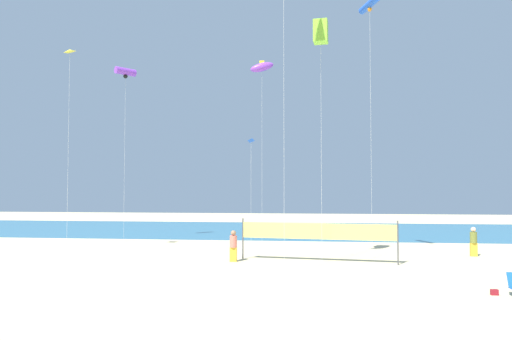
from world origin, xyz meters
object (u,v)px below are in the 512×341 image
(kite_violet_inflatable, at_px, (262,67))
(kite_violet_tube, at_px, (125,72))
(beachgoer_olive_shirt, at_px, (474,241))
(beachgoer_coral_shirt, at_px, (233,245))
(beach_handbag, at_px, (494,292))
(kite_blue_diamond, at_px, (251,143))
(kite_lime_box, at_px, (321,32))
(kite_blue_tube, at_px, (370,5))
(volleyball_net, at_px, (317,233))
(kite_yellow_diamond, at_px, (69,54))

(kite_violet_inflatable, xyz_separation_m, kite_violet_tube, (-10.83, -0.78, -0.27))
(beachgoer_olive_shirt, relative_size, kite_violet_tube, 0.13)
(beachgoer_coral_shirt, xyz_separation_m, beach_handbag, (11.44, -7.04, -0.84))
(beachgoer_olive_shirt, distance_m, kite_blue_diamond, 16.12)
(beach_handbag, bearing_deg, kite_blue_diamond, 128.15)
(beach_handbag, distance_m, kite_lime_box, 16.11)
(beachgoer_olive_shirt, xyz_separation_m, kite_blue_tube, (-6.33, -1.61, 14.35))
(volleyball_net, distance_m, beach_handbag, 10.15)
(beachgoer_coral_shirt, bearing_deg, kite_blue_tube, -57.22)
(beachgoer_olive_shirt, distance_m, kite_blue_tube, 15.77)
(beachgoer_olive_shirt, bearing_deg, beach_handbag, -81.88)
(kite_violet_inflatable, distance_m, kite_lime_box, 10.47)
(volleyball_net, relative_size, kite_violet_inflatable, 0.62)
(beach_handbag, relative_size, kite_lime_box, 0.02)
(beachgoer_coral_shirt, relative_size, kite_lime_box, 0.13)
(kite_yellow_diamond, bearing_deg, kite_blue_tube, 2.66)
(volleyball_net, xyz_separation_m, kite_blue_diamond, (-4.67, 6.97, 5.84))
(kite_blue_diamond, distance_m, kite_yellow_diamond, 13.49)
(kite_yellow_diamond, xyz_separation_m, kite_violet_tube, (0.59, 7.56, 0.74))
(kite_yellow_diamond, xyz_separation_m, kite_lime_box, (15.72, -1.19, 0.39))
(beachgoer_olive_shirt, distance_m, kite_yellow_diamond, 27.78)
(volleyball_net, xyz_separation_m, kite_blue_tube, (3.27, 1.65, 13.66))
(beachgoer_coral_shirt, distance_m, volleyball_net, 4.82)
(kite_blue_diamond, bearing_deg, kite_violet_inflatable, 74.36)
(beachgoer_olive_shirt, relative_size, kite_blue_diamond, 0.23)
(beach_handbag, distance_m, kite_violet_inflatable, 23.99)
(volleyball_net, distance_m, kite_blue_diamond, 10.22)
(beachgoer_coral_shirt, relative_size, kite_yellow_diamond, 0.14)
(kite_blue_diamond, height_order, kite_violet_tube, kite_violet_tube)
(kite_yellow_diamond, bearing_deg, kite_violet_inflatable, 36.16)
(kite_yellow_diamond, bearing_deg, beachgoer_olive_shirt, 5.64)
(kite_blue_diamond, bearing_deg, kite_yellow_diamond, -150.22)
(kite_violet_inflatable, bearing_deg, volleyball_net, -65.97)
(beach_handbag, distance_m, kite_blue_tube, 18.06)
(volleyball_net, xyz_separation_m, kite_violet_inflatable, (-4.07, 9.12, 12.04))
(kite_yellow_diamond, bearing_deg, kite_violet_tube, 85.57)
(volleyball_net, relative_size, kite_blue_tube, 0.56)
(beachgoer_olive_shirt, height_order, kite_lime_box, kite_lime_box)
(kite_lime_box, bearing_deg, beach_handbag, -47.71)
(kite_violet_inflatable, xyz_separation_m, kite_blue_tube, (7.33, -7.47, 1.62))
(beachgoer_olive_shirt, xyz_separation_m, kite_yellow_diamond, (-25.07, -2.47, 11.71))
(beach_handbag, bearing_deg, kite_yellow_diamond, 159.54)
(kite_blue_diamond, relative_size, kite_yellow_diamond, 0.60)
(kite_blue_tube, bearing_deg, beachgoer_coral_shirt, -165.33)
(kite_lime_box, bearing_deg, volleyball_net, 121.07)
(beachgoer_olive_shirt, xyz_separation_m, volleyball_net, (-9.59, -3.26, 0.69))
(volleyball_net, xyz_separation_m, kite_lime_box, (0.24, -0.40, 11.42))
(beachgoer_coral_shirt, bearing_deg, kite_lime_box, -71.39)
(kite_blue_diamond, height_order, kite_blue_tube, kite_blue_tube)
(beachgoer_coral_shirt, xyz_separation_m, beachgoer_olive_shirt, (14.35, 3.70, 0.01))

